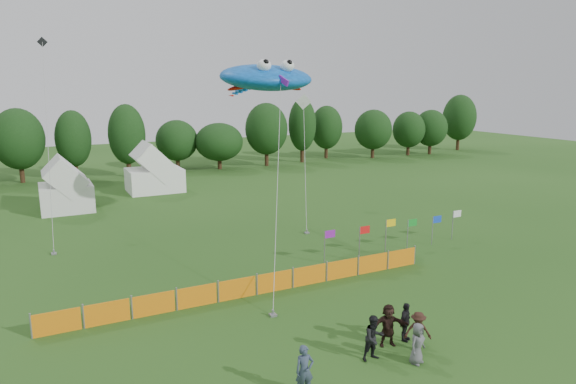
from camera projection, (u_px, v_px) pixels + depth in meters
name	position (u px, v px, depth m)	size (l,w,h in m)	color
ground	(357.00, 350.00, 20.03)	(160.00, 160.00, 0.00)	#234C16
treeline	(149.00, 138.00, 59.16)	(104.57, 8.78, 8.36)	#382314
tent_left	(66.00, 189.00, 42.03)	(4.09, 4.09, 3.61)	white
tent_right	(154.00, 173.00, 49.69)	(5.17, 4.13, 3.65)	white
barrier_fence	(256.00, 285.00, 25.22)	(19.90, 0.06, 1.00)	orange
flag_row	(398.00, 230.00, 31.67)	(10.73, 0.81, 2.22)	gray
spectator_a	(304.00, 371.00, 16.99)	(0.64, 0.42, 1.75)	#323F54
spectator_b	(374.00, 338.00, 19.17)	(0.86, 0.67, 1.76)	black
spectator_c	(418.00, 332.00, 19.83)	(1.04, 0.60, 1.61)	black
spectator_d	(405.00, 322.00, 20.64)	(0.94, 0.39, 1.61)	black
spectator_e	(417.00, 343.00, 18.95)	(0.77, 0.50, 1.57)	#535459
spectator_f	(388.00, 325.00, 20.23)	(1.60, 0.51, 1.72)	black
stingray_kite	(264.00, 78.00, 33.94)	(8.89, 20.69, 11.81)	blue
small_kite_white	(304.00, 129.00, 42.49)	(5.81, 10.08, 9.43)	silver
small_kite_dark	(47.00, 131.00, 34.89)	(1.33, 10.51, 13.67)	black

